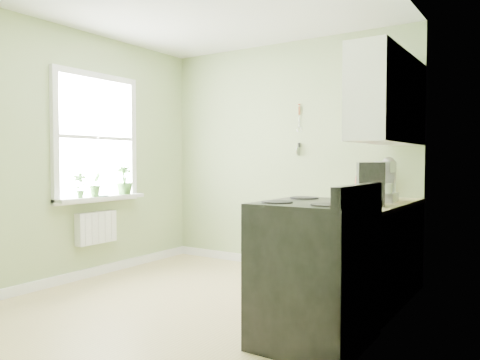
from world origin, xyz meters
The scene contains 20 objects.
floor centered at (0.00, 0.00, -0.01)m, with size 3.20×3.60×0.02m, color tan.
wall_back centered at (0.00, 1.81, 1.35)m, with size 3.20×0.02×2.70m, color #A4B77C.
wall_left centered at (-1.61, 0.00, 1.35)m, with size 0.02×3.60×2.70m, color #A4B77C.
wall_right centered at (1.61, 0.00, 1.35)m, with size 0.02×3.60×2.70m, color #A4B77C.
base_cabinets centered at (1.30, 1.00, 0.43)m, with size 0.60×1.60×0.87m, color white.
countertop centered at (1.29, 1.00, 0.89)m, with size 0.64×1.60×0.04m, color beige.
upper_cabinets centered at (1.43, 1.10, 1.85)m, with size 0.35×1.40×0.80m, color white.
window centered at (-1.58, 0.30, 1.55)m, with size 0.06×1.14×1.44m.
window_sill centered at (-1.51, 0.30, 0.88)m, with size 0.18×1.14×0.04m, color white.
radiator centered at (-1.54, 0.25, 0.55)m, with size 0.12×0.50×0.35m, color white.
wall_utensils centered at (0.20, 1.78, 1.56)m, with size 0.02×0.14×0.58m.
stove centered at (1.28, -0.17, 0.51)m, with size 0.73×0.82×1.14m.
stand_mixer centered at (1.37, 1.21, 1.09)m, with size 0.24×0.37×0.42m.
kettle centered at (1.05, 1.72, 1.00)m, with size 0.18×0.10×0.18m.
coffee_maker centered at (1.38, 0.73, 1.09)m, with size 0.29×0.30×0.37m.
red_tray centered at (1.05, 1.72, 1.08)m, with size 0.34×0.34×0.02m, color #BA351F.
jar centered at (1.06, 0.30, 0.95)m, with size 0.08×0.08×0.09m.
plant_a centered at (-1.50, 0.01, 1.03)m, with size 0.14×0.10×0.27m, color #3F732C.
plant_b centered at (-1.50, 0.21, 1.04)m, with size 0.15×0.12×0.27m, color #3F732C.
plant_c centered at (-1.50, 0.64, 1.07)m, with size 0.19×0.19×0.33m, color #3F732C.
Camera 1 is at (2.63, -3.20, 1.29)m, focal length 35.00 mm.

